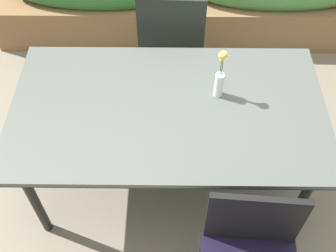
{
  "coord_description": "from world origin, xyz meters",
  "views": [
    {
      "loc": [
        -0.05,
        -1.53,
        2.46
      ],
      "look_at": [
        -0.07,
        -0.02,
        0.57
      ],
      "focal_mm": 44.49,
      "sensor_mm": 36.0,
      "label": 1
    }
  ],
  "objects_px": {
    "dining_table": "(168,114)",
    "planter_box": "(191,3)",
    "chair_far_side": "(172,42)",
    "flower_vase": "(220,77)"
  },
  "relations": [
    {
      "from": "chair_far_side",
      "to": "planter_box",
      "type": "height_order",
      "value": "chair_far_side"
    },
    {
      "from": "chair_far_side",
      "to": "flower_vase",
      "type": "bearing_deg",
      "value": -65.96
    },
    {
      "from": "dining_table",
      "to": "chair_far_side",
      "type": "distance_m",
      "value": 0.78
    },
    {
      "from": "flower_vase",
      "to": "planter_box",
      "type": "distance_m",
      "value": 1.55
    },
    {
      "from": "dining_table",
      "to": "planter_box",
      "type": "height_order",
      "value": "dining_table"
    },
    {
      "from": "flower_vase",
      "to": "chair_far_side",
      "type": "bearing_deg",
      "value": 111.39
    },
    {
      "from": "dining_table",
      "to": "flower_vase",
      "type": "height_order",
      "value": "flower_vase"
    },
    {
      "from": "dining_table",
      "to": "flower_vase",
      "type": "xyz_separation_m",
      "value": [
        0.28,
        0.1,
        0.19
      ]
    },
    {
      "from": "dining_table",
      "to": "flower_vase",
      "type": "distance_m",
      "value": 0.35
    },
    {
      "from": "flower_vase",
      "to": "planter_box",
      "type": "bearing_deg",
      "value": 93.78
    }
  ]
}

